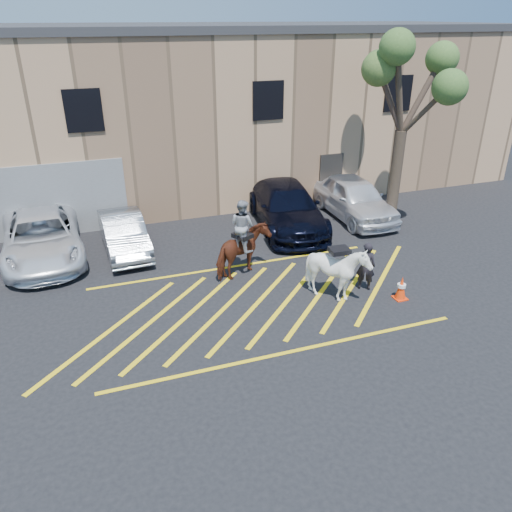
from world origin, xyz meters
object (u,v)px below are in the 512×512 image
object	(u,v)px
car_white_pickup	(42,237)
car_blue_suv	(287,206)
traffic_cone	(401,288)
handler	(366,266)
mounted_bay	(243,246)
tree	(408,77)
saddled_white	(338,272)
car_white_suv	(354,198)
car_silver_sedan	(124,233)

from	to	relation	value
car_white_pickup	car_blue_suv	xyz separation A→B (m)	(9.06, -0.13, 0.07)
car_white_pickup	traffic_cone	distance (m)	12.05
handler	mounted_bay	bearing A→B (deg)	-1.73
handler	traffic_cone	distance (m)	1.22
car_white_pickup	tree	size ratio (longest dim) A/B	0.75
saddled_white	mounted_bay	bearing A→B (deg)	132.25
car_blue_suv	traffic_cone	distance (m)	6.50
mounted_bay	handler	bearing A→B (deg)	-33.00
car_white_suv	mounted_bay	world-z (taller)	mounted_bay
traffic_cone	saddled_white	bearing A→B (deg)	160.56
car_silver_sedan	traffic_cone	size ratio (longest dim) A/B	5.54
car_white_suv	car_white_pickup	bearing A→B (deg)	-179.72
car_silver_sedan	tree	distance (m)	11.50
handler	tree	world-z (taller)	tree
car_silver_sedan	car_white_pickup	bearing A→B (deg)	169.83
car_silver_sedan	saddled_white	bearing A→B (deg)	-47.55
tree	handler	bearing A→B (deg)	-130.76
saddled_white	car_white_suv	bearing A→B (deg)	56.74
car_white_pickup	handler	bearing A→B (deg)	-34.35
car_blue_suv	car_white_suv	world-z (taller)	car_white_suv
car_blue_suv	handler	bearing A→B (deg)	-78.49
mounted_bay	traffic_cone	world-z (taller)	mounted_bay
traffic_cone	mounted_bay	bearing A→B (deg)	142.82
car_white_suv	tree	bearing A→B (deg)	-55.47
mounted_bay	tree	size ratio (longest dim) A/B	0.35
handler	car_blue_suv	bearing A→B (deg)	-55.18
car_silver_sedan	car_blue_suv	distance (m)	6.35
mounted_bay	tree	bearing A→B (deg)	16.70
saddled_white	car_silver_sedan	bearing A→B (deg)	135.26
car_silver_sedan	saddled_white	distance (m)	7.86
car_white_pickup	tree	distance (m)	13.98
car_white_suv	tree	size ratio (longest dim) A/B	0.67
car_silver_sedan	car_white_suv	xyz separation A→B (m)	(9.38, 0.25, 0.17)
car_white_suv	traffic_cone	distance (m)	6.74
car_white_pickup	tree	bearing A→B (deg)	-9.83
mounted_bay	saddled_white	xyz separation A→B (m)	(2.16, -2.37, -0.14)
saddled_white	traffic_cone	bearing A→B (deg)	-19.44
car_white_suv	mounted_bay	bearing A→B (deg)	-149.42
handler	traffic_cone	world-z (taller)	handler
tree	saddled_white	bearing A→B (deg)	-136.70
car_blue_suv	tree	size ratio (longest dim) A/B	0.78
handler	mounted_bay	size ratio (longest dim) A/B	0.61
car_silver_sedan	car_white_suv	size ratio (longest dim) A/B	0.82
car_blue_suv	tree	world-z (taller)	tree
car_blue_suv	car_white_suv	distance (m)	3.03
car_white_pickup	tree	world-z (taller)	tree
saddled_white	traffic_cone	size ratio (longest dim) A/B	2.44
tree	mounted_bay	bearing A→B (deg)	-163.30
car_white_suv	handler	xyz separation A→B (m)	(-2.69, -5.53, -0.06)
car_silver_sedan	handler	xyz separation A→B (m)	(6.68, -5.27, 0.11)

